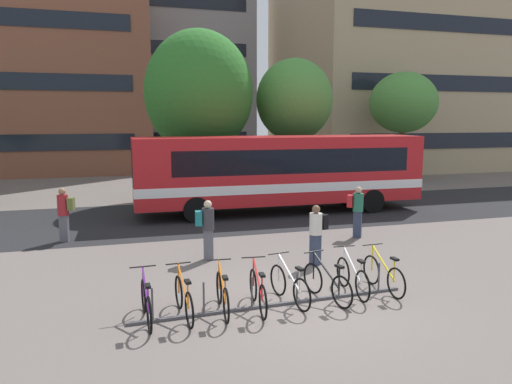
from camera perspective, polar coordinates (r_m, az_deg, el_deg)
name	(u,v)px	position (r m, az deg, el deg)	size (l,w,h in m)	color
ground	(305,304)	(10.69, 5.78, -12.98)	(200.00, 200.00, 0.00)	#6B605B
bus_lane_asphalt	(213,216)	(19.84, -5.09, -2.81)	(80.00, 7.20, 0.01)	#232326
city_bus	(278,171)	(20.30, 2.65, 2.53)	(12.07, 2.80, 3.20)	red
bike_rack	(275,302)	(10.49, 2.21, -12.84)	(6.10, 0.35, 0.70)	#47474C
parked_bicycle_purple_0	(146,304)	(9.84, -12.81, -12.70)	(0.52, 1.72, 0.99)	black
parked_bicycle_orange_1	(184,299)	(9.92, -8.51, -12.39)	(0.52, 1.72, 0.99)	black
parked_bicycle_orange_2	(222,295)	(10.07, -3.98, -11.99)	(0.52, 1.72, 0.99)	black
parked_bicycle_red_3	(258,292)	(10.21, 0.23, -11.66)	(0.52, 1.72, 0.99)	black
parked_bicycle_white_4	(290,286)	(10.57, 3.97, -10.97)	(0.52, 1.71, 0.99)	black
parked_bicycle_black_5	(327,283)	(10.80, 8.35, -10.62)	(0.58, 1.69, 0.99)	black
parked_bicycle_white_6	(352,277)	(11.28, 11.30, -9.84)	(0.52, 1.72, 0.99)	black
parked_bicycle_yellow_7	(383,275)	(11.61, 14.77, -9.43)	(0.52, 1.72, 0.99)	black
commuter_olive_pack_0	(64,211)	(16.68, -21.66, -2.08)	(0.58, 0.42, 1.74)	#565660
commuter_teal_pack_1	(207,226)	(13.56, -5.82, -3.98)	(0.55, 0.38, 1.69)	#565660
commuter_black_pack_2	(317,230)	(13.16, 7.16, -4.52)	(0.60, 0.48, 1.65)	#2D3851
commuter_red_pack_3	(357,208)	(16.38, 11.80, -1.89)	(0.60, 0.56, 1.71)	#2D3851
street_tree_0	(294,100)	(25.22, 4.53, 10.73)	(3.89, 3.89, 6.98)	brown
street_tree_1	(199,93)	(23.57, -6.73, 11.56)	(5.14, 5.14, 8.10)	brown
street_tree_2	(403,103)	(31.56, 16.98, 10.02)	(4.11, 4.11, 6.77)	brown
building_right_wing	(422,46)	(44.28, 19.02, 16.01)	(22.61, 13.67, 19.93)	tan
building_centre_block	(156,81)	(48.63, -11.66, 12.67)	(16.20, 13.46, 15.01)	gray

